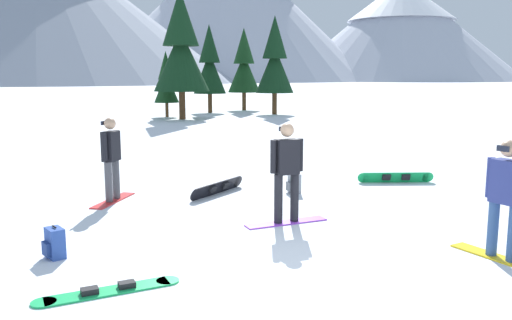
{
  "coord_description": "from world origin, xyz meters",
  "views": [
    {
      "loc": [
        -2.88,
        -6.46,
        2.6
      ],
      "look_at": [
        0.6,
        2.88,
        1.0
      ],
      "focal_mm": 37.04,
      "sensor_mm": 36.0,
      "label": 1
    }
  ],
  "objects_px": {
    "backpack_blue": "(54,243)",
    "pine_tree_leaning": "(244,66)",
    "backpack_grey": "(294,184)",
    "pine_tree_tall": "(181,49)",
    "loose_snowboard_near_left": "(109,290)",
    "loose_snowboard_far_spare": "(218,188)",
    "snowboarder_foreground": "(505,198)",
    "pine_tree_broad": "(166,81)",
    "pine_tree_short": "(275,61)",
    "loose_snowboard_near_right": "(396,177)",
    "snowboarder_midground": "(287,171)",
    "pine_tree_twin": "(210,65)",
    "snowboarder_background": "(111,157)"
  },
  "relations": [
    {
      "from": "snowboarder_foreground",
      "to": "backpack_grey",
      "type": "relative_size",
      "value": 3.65
    },
    {
      "from": "snowboarder_midground",
      "to": "loose_snowboard_near_right",
      "type": "distance_m",
      "value": 4.65
    },
    {
      "from": "snowboarder_foreground",
      "to": "loose_snowboard_near_left",
      "type": "height_order",
      "value": "snowboarder_foreground"
    },
    {
      "from": "loose_snowboard_near_left",
      "to": "loose_snowboard_far_spare",
      "type": "bearing_deg",
      "value": 59.52
    },
    {
      "from": "pine_tree_tall",
      "to": "pine_tree_leaning",
      "type": "bearing_deg",
      "value": 46.67
    },
    {
      "from": "snowboarder_background",
      "to": "backpack_grey",
      "type": "xyz_separation_m",
      "value": [
        3.86,
        -0.62,
        -0.71
      ]
    },
    {
      "from": "snowboarder_foreground",
      "to": "pine_tree_twin",
      "type": "distance_m",
      "value": 30.69
    },
    {
      "from": "loose_snowboard_near_right",
      "to": "pine_tree_broad",
      "type": "xyz_separation_m",
      "value": [
        -1.25,
        22.54,
        2.1
      ]
    },
    {
      "from": "backpack_grey",
      "to": "pine_tree_tall",
      "type": "height_order",
      "value": "pine_tree_tall"
    },
    {
      "from": "snowboarder_midground",
      "to": "pine_tree_short",
      "type": "relative_size",
      "value": 0.27
    },
    {
      "from": "backpack_blue",
      "to": "pine_tree_leaning",
      "type": "bearing_deg",
      "value": 66.02
    },
    {
      "from": "pine_tree_broad",
      "to": "pine_tree_twin",
      "type": "height_order",
      "value": "pine_tree_twin"
    },
    {
      "from": "snowboarder_foreground",
      "to": "pine_tree_leaning",
      "type": "xyz_separation_m",
      "value": [
        7.25,
        32.03,
        2.4
      ]
    },
    {
      "from": "snowboarder_midground",
      "to": "loose_snowboard_far_spare",
      "type": "height_order",
      "value": "snowboarder_midground"
    },
    {
      "from": "loose_snowboard_near_left",
      "to": "pine_tree_broad",
      "type": "xyz_separation_m",
      "value": [
        5.94,
        26.9,
        2.21
      ]
    },
    {
      "from": "pine_tree_tall",
      "to": "pine_tree_short",
      "type": "bearing_deg",
      "value": 15.7
    },
    {
      "from": "backpack_blue",
      "to": "loose_snowboard_near_right",
      "type": "bearing_deg",
      "value": 19.91
    },
    {
      "from": "snowboarder_midground",
      "to": "loose_snowboard_far_spare",
      "type": "bearing_deg",
      "value": 100.24
    },
    {
      "from": "snowboarder_foreground",
      "to": "backpack_blue",
      "type": "height_order",
      "value": "snowboarder_foreground"
    },
    {
      "from": "snowboarder_background",
      "to": "pine_tree_twin",
      "type": "height_order",
      "value": "pine_tree_twin"
    },
    {
      "from": "snowboarder_midground",
      "to": "loose_snowboard_far_spare",
      "type": "xyz_separation_m",
      "value": [
        -0.48,
        2.66,
        -0.8
      ]
    },
    {
      "from": "snowboarder_midground",
      "to": "loose_snowboard_far_spare",
      "type": "relative_size",
      "value": 1.14
    },
    {
      "from": "loose_snowboard_far_spare",
      "to": "pine_tree_tall",
      "type": "distance_m",
      "value": 20.75
    },
    {
      "from": "loose_snowboard_far_spare",
      "to": "pine_tree_tall",
      "type": "xyz_separation_m",
      "value": [
        3.68,
        20.03,
        3.98
      ]
    },
    {
      "from": "loose_snowboard_far_spare",
      "to": "backpack_blue",
      "type": "distance_m",
      "value": 4.62
    },
    {
      "from": "loose_snowboard_near_left",
      "to": "pine_tree_tall",
      "type": "height_order",
      "value": "pine_tree_tall"
    },
    {
      "from": "pine_tree_twin",
      "to": "loose_snowboard_near_left",
      "type": "bearing_deg",
      "value": -107.81
    },
    {
      "from": "backpack_blue",
      "to": "pine_tree_leaning",
      "type": "distance_m",
      "value": 32.68
    },
    {
      "from": "snowboarder_midground",
      "to": "snowboarder_foreground",
      "type": "bearing_deg",
      "value": -52.93
    },
    {
      "from": "backpack_blue",
      "to": "pine_tree_broad",
      "type": "xyz_separation_m",
      "value": [
        6.55,
        25.36,
        2.02
      ]
    },
    {
      "from": "pine_tree_broad",
      "to": "loose_snowboard_near_left",
      "type": "bearing_deg",
      "value": -102.45
    },
    {
      "from": "backpack_grey",
      "to": "pine_tree_leaning",
      "type": "distance_m",
      "value": 28.45
    },
    {
      "from": "snowboarder_foreground",
      "to": "loose_snowboard_far_spare",
      "type": "xyz_separation_m",
      "value": [
        -2.6,
        5.46,
        -0.77
      ]
    },
    {
      "from": "pine_tree_tall",
      "to": "snowboarder_foreground",
      "type": "bearing_deg",
      "value": -92.43
    },
    {
      "from": "pine_tree_twin",
      "to": "pine_tree_leaning",
      "type": "bearing_deg",
      "value": 28.9
    },
    {
      "from": "pine_tree_broad",
      "to": "pine_tree_tall",
      "type": "xyz_separation_m",
      "value": [
        0.5,
        -2.18,
        1.89
      ]
    },
    {
      "from": "backpack_blue",
      "to": "pine_tree_broad",
      "type": "relative_size",
      "value": 0.12
    },
    {
      "from": "loose_snowboard_near_right",
      "to": "pine_tree_short",
      "type": "xyz_separation_m",
      "value": [
        5.97,
        22.25,
        3.41
      ]
    },
    {
      "from": "loose_snowboard_far_spare",
      "to": "loose_snowboard_near_left",
      "type": "xyz_separation_m",
      "value": [
        -2.76,
        -4.69,
        -0.12
      ]
    },
    {
      "from": "backpack_grey",
      "to": "backpack_blue",
      "type": "bearing_deg",
      "value": -151.91
    },
    {
      "from": "snowboarder_background",
      "to": "pine_tree_broad",
      "type": "relative_size",
      "value": 0.43
    },
    {
      "from": "pine_tree_twin",
      "to": "snowboarder_foreground",
      "type": "bearing_deg",
      "value": -97.76
    },
    {
      "from": "snowboarder_midground",
      "to": "backpack_grey",
      "type": "distance_m",
      "value": 2.56
    },
    {
      "from": "pine_tree_twin",
      "to": "pine_tree_short",
      "type": "xyz_separation_m",
      "value": [
        3.67,
        -2.93,
        0.23
      ]
    },
    {
      "from": "snowboarder_foreground",
      "to": "loose_snowboard_far_spare",
      "type": "bearing_deg",
      "value": 115.42
    },
    {
      "from": "loose_snowboard_near_left",
      "to": "pine_tree_tall",
      "type": "relative_size",
      "value": 0.24
    },
    {
      "from": "snowboarder_foreground",
      "to": "loose_snowboard_near_right",
      "type": "xyz_separation_m",
      "value": [
        1.83,
        5.13,
        -0.77
      ]
    },
    {
      "from": "loose_snowboard_near_right",
      "to": "loose_snowboard_far_spare",
      "type": "bearing_deg",
      "value": 175.72
    },
    {
      "from": "loose_snowboard_near_left",
      "to": "snowboarder_midground",
      "type": "bearing_deg",
      "value": 32.03
    },
    {
      "from": "pine_tree_broad",
      "to": "pine_tree_short",
      "type": "xyz_separation_m",
      "value": [
        7.22,
        -0.29,
        1.31
      ]
    }
  ]
}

